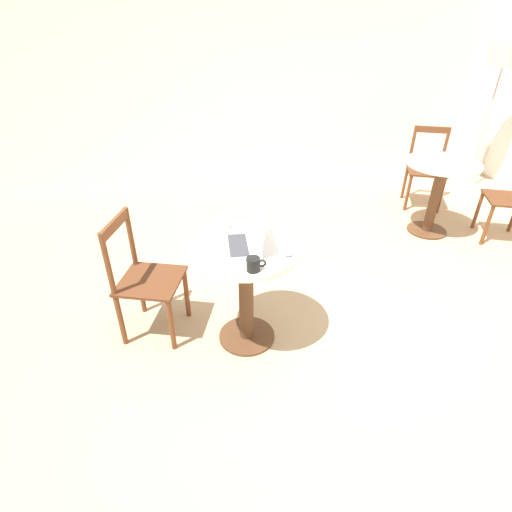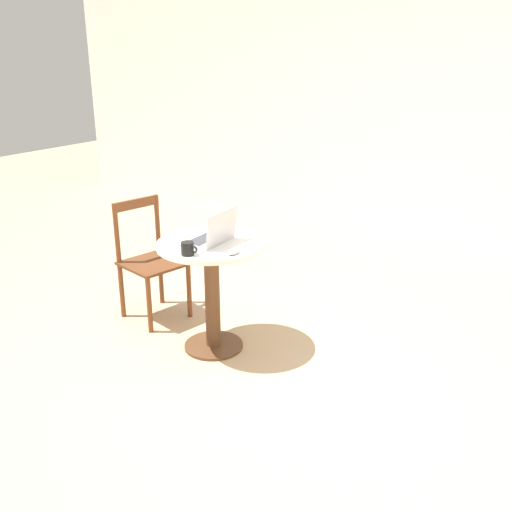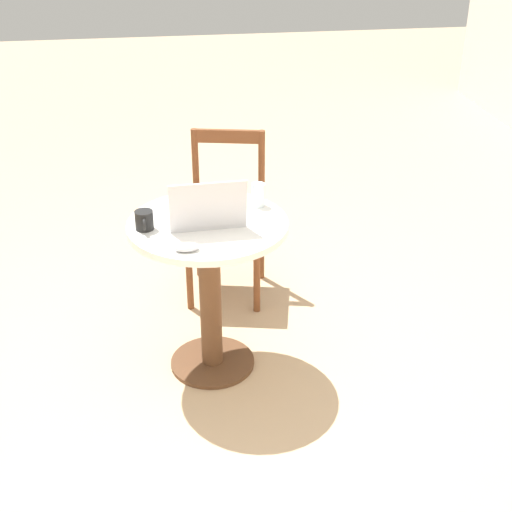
{
  "view_description": "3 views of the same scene",
  "coord_description": "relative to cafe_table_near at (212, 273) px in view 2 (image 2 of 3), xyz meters",
  "views": [
    {
      "loc": [
        -0.5,
        -1.97,
        2.0
      ],
      "look_at": [
        -0.3,
        0.29,
        0.59
      ],
      "focal_mm": 28.0,
      "sensor_mm": 36.0,
      "label": 1
    },
    {
      "loc": [
        1.7,
        -2.59,
        1.91
      ],
      "look_at": [
        -0.15,
        0.33,
        0.64
      ],
      "focal_mm": 40.0,
      "sensor_mm": 36.0,
      "label": 2
    },
    {
      "loc": [
        2.36,
        -0.07,
        2.07
      ],
      "look_at": [
        -0.3,
        0.34,
        0.61
      ],
      "focal_mm": 50.0,
      "sensor_mm": 36.0,
      "label": 3
    }
  ],
  "objects": [
    {
      "name": "ground_plane",
      "position": [
        0.38,
        -0.15,
        -0.54
      ],
      "size": [
        16.0,
        16.0,
        0.0
      ],
      "primitive_type": "plane",
      "color": "tan"
    },
    {
      "name": "wall_back",
      "position": [
        0.38,
        3.08,
        0.81
      ],
      "size": [
        9.4,
        0.06,
        2.7
      ],
      "color": "white",
      "rests_on": "ground_plane"
    },
    {
      "name": "cafe_table_near",
      "position": [
        0.0,
        0.0,
        0.0
      ],
      "size": [
        0.69,
        0.69,
        0.75
      ],
      "color": "#51331E",
      "rests_on": "ground_plane"
    },
    {
      "name": "chair_near_left",
      "position": [
        -0.68,
        0.16,
        -0.1
      ],
      "size": [
        0.49,
        0.49,
        0.88
      ],
      "color": "brown",
      "rests_on": "ground_plane"
    },
    {
      "name": "laptop",
      "position": [
        0.01,
        -0.01,
        0.26
      ],
      "size": [
        0.25,
        0.33,
        0.22
      ],
      "color": "#B7B7BC",
      "rests_on": "cafe_table_near"
    },
    {
      "name": "mouse",
      "position": [
        0.25,
        -0.1,
        0.23
      ],
      "size": [
        0.06,
        0.1,
        0.03
      ],
      "color": "#B7B7BC",
      "rests_on": "cafe_table_near"
    },
    {
      "name": "mug",
      "position": [
        0.03,
        -0.27,
        0.25
      ],
      "size": [
        0.11,
        0.08,
        0.08
      ],
      "color": "black",
      "rests_on": "cafe_table_near"
    },
    {
      "name": "drinking_glass",
      "position": [
        -0.13,
        0.24,
        0.26
      ],
      "size": [
        0.06,
        0.06,
        0.11
      ],
      "color": "silver",
      "rests_on": "cafe_table_near"
    }
  ]
}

